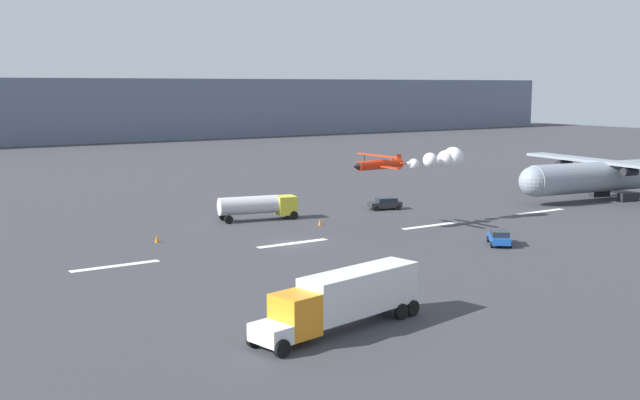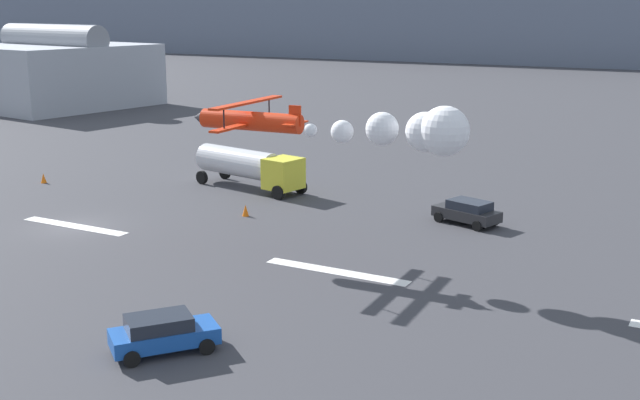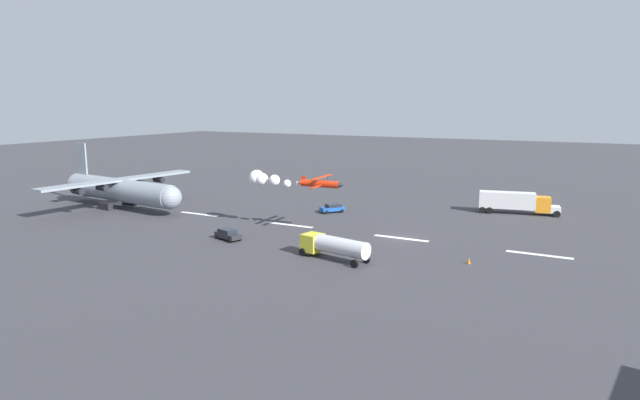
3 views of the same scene
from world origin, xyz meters
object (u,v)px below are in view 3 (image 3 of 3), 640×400
Objects in this scene: cargo_transport_plane at (124,190)px; semi_truck_orange at (516,202)px; fuel_tanker_truck at (334,246)px; traffic_cone_near at (469,261)px; followme_car_yellow at (333,208)px; airport_staff_sedan at (228,234)px; traffic_cone_far at (329,240)px; stunt_biplane_red at (276,180)px.

cargo_transport_plane is 2.29× the size of semi_truck_orange.
fuel_tanker_truck reaches higher than traffic_cone_near.
cargo_transport_plane is 37.76m from followme_car_yellow.
fuel_tanker_truck is 2.12× the size of airport_staff_sedan.
semi_truck_orange is at bearing -156.07° from cargo_transport_plane.
cargo_transport_plane is 63.21m from traffic_cone_near.
airport_staff_sedan is at bearing 20.58° from traffic_cone_far.
stunt_biplane_red reaches higher than fuel_tanker_truck.
cargo_transport_plane is at bearing -6.24° from traffic_cone_far.
cargo_transport_plane reaches higher than semi_truck_orange.
followme_car_yellow reaches higher than traffic_cone_near.
stunt_biplane_red reaches higher than airport_staff_sedan.
airport_staff_sedan is at bearing 81.69° from stunt_biplane_red.
semi_truck_orange is 17.93× the size of traffic_cone_near.
fuel_tanker_truck is at bearing 166.34° from cargo_transport_plane.
semi_truck_orange is at bearing -120.79° from traffic_cone_far.
fuel_tanker_truck is (15.41, 39.70, -0.36)m from semi_truck_orange.
cargo_transport_plane reaches higher than traffic_cone_near.
semi_truck_orange is (-63.27, -28.07, -1.33)m from cargo_transport_plane.
stunt_biplane_red reaches higher than traffic_cone_near.
stunt_biplane_red is 42.05m from semi_truck_orange.
stunt_biplane_red is 15.53m from followme_car_yellow.
semi_truck_orange is 50.09m from airport_staff_sedan.
followme_car_yellow is (13.01, -25.94, -0.93)m from fuel_tanker_truck.
cargo_transport_plane is 41.01× the size of traffic_cone_far.
semi_truck_orange reaches higher than fuel_tanker_truck.
airport_staff_sedan is at bearing 49.05° from semi_truck_orange.
stunt_biplane_red reaches higher than traffic_cone_far.
fuel_tanker_truck is at bearing 116.63° from followme_car_yellow.
traffic_cone_near is at bearing 174.84° from cargo_transport_plane.
cargo_transport_plane is at bearing 0.88° from stunt_biplane_red.
cargo_transport_plane is at bearing -17.76° from airport_staff_sedan.
semi_truck_orange is at bearing -130.95° from airport_staff_sedan.
stunt_biplane_red is 20.75m from fuel_tanker_truck.
airport_staff_sedan is 5.99× the size of traffic_cone_far.
semi_truck_orange is 31.60m from followme_car_yellow.
traffic_cone_far is at bearing 173.76° from cargo_transport_plane.
airport_staff_sedan is (1.50, 10.24, -6.47)m from stunt_biplane_red.
stunt_biplane_red is 21.29× the size of traffic_cone_near.
cargo_transport_plane is 6.84× the size of airport_staff_sedan.
semi_truck_orange is 38.28m from traffic_cone_far.
followme_car_yellow is 5.83× the size of traffic_cone_near.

